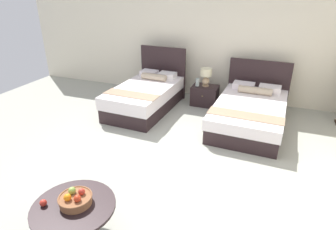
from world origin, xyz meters
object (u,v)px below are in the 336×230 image
at_px(table_lamp, 206,75).
at_px(vase, 197,82).
at_px(fruit_bowl, 75,199).
at_px(nightstand, 205,95).
at_px(coffee_table, 75,214).
at_px(bed_near_corner, 250,112).
at_px(loose_apple, 43,203).
at_px(bed_near_window, 146,95).

distance_m(table_lamp, vase, 0.25).
bearing_deg(fruit_bowl, nightstand, 85.64).
bearing_deg(vase, fruit_bowl, -92.02).
distance_m(coffee_table, fruit_bowl, 0.17).
bearing_deg(bed_near_corner, fruit_bowl, -111.72).
distance_m(bed_near_corner, fruit_bowl, 3.90).
height_order(bed_near_corner, fruit_bowl, bed_near_corner).
height_order(vase, loose_apple, vase).
relative_size(bed_near_window, bed_near_corner, 0.93).
xyz_separation_m(bed_near_window, nightstand, (1.18, 0.71, -0.09)).
xyz_separation_m(bed_near_window, loose_apple, (0.56, -3.76, 0.20)).
xyz_separation_m(bed_near_corner, nightstand, (-1.11, 0.71, -0.05)).
distance_m(nightstand, loose_apple, 4.52).
xyz_separation_m(bed_near_window, fruit_bowl, (0.85, -3.61, 0.22)).
xyz_separation_m(bed_near_corner, loose_apple, (-1.74, -3.76, 0.24)).
bearing_deg(nightstand, table_lamp, 90.00).
relative_size(coffee_table, loose_apple, 11.79).
height_order(bed_near_corner, vase, bed_near_corner).
bearing_deg(nightstand, bed_near_corner, -32.57).
bearing_deg(bed_near_window, coffee_table, -76.92).
xyz_separation_m(bed_near_corner, table_lamp, (-1.11, 0.73, 0.43)).
bearing_deg(fruit_bowl, coffee_table, -98.48).
height_order(bed_near_window, bed_near_corner, bed_near_window).
bearing_deg(nightstand, coffee_table, -94.40).
distance_m(bed_near_window, fruit_bowl, 3.72).
relative_size(vase, fruit_bowl, 0.51).
xyz_separation_m(coffee_table, loose_apple, (-0.29, -0.11, 0.15)).
xyz_separation_m(table_lamp, fruit_bowl, (-0.33, -4.34, -0.17)).
bearing_deg(bed_near_corner, bed_near_window, -179.90).
bearing_deg(bed_near_window, bed_near_corner, 0.10).
height_order(bed_near_window, vase, bed_near_window).
relative_size(bed_near_corner, coffee_table, 2.56).
relative_size(bed_near_corner, loose_apple, 30.20).
xyz_separation_m(table_lamp, vase, (-0.18, -0.06, -0.16)).
xyz_separation_m(table_lamp, coffee_table, (-0.34, -4.38, -0.34)).
height_order(bed_near_window, loose_apple, bed_near_window).
bearing_deg(table_lamp, bed_near_window, -148.23).
height_order(bed_near_corner, loose_apple, bed_near_corner).
relative_size(vase, coffee_table, 0.21).
height_order(coffee_table, fruit_bowl, fruit_bowl).
height_order(table_lamp, loose_apple, table_lamp).
distance_m(bed_near_corner, coffee_table, 3.93).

